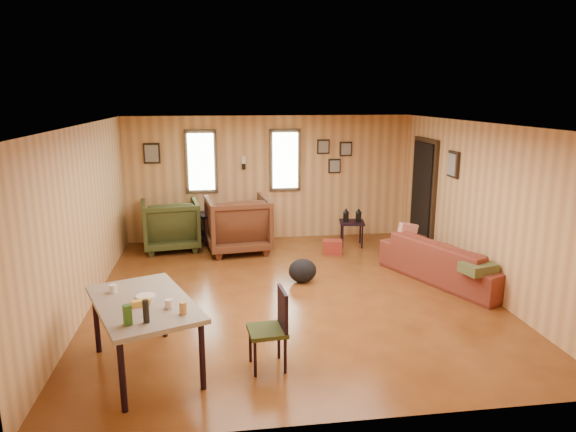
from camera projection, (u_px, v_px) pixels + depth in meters
name	position (u px, v px, depth m)	size (l,w,h in m)	color
room	(301.00, 207.00, 7.36)	(5.54, 6.04, 2.44)	brown
sofa	(449.00, 254.00, 7.79)	(2.18, 0.64, 0.85)	maroon
recliner_brown	(238.00, 221.00, 9.24)	(1.08, 1.01, 1.11)	#502A18
recliner_green	(171.00, 222.00, 9.38)	(0.99, 0.93, 1.02)	#32391A
end_table	(215.00, 222.00, 9.83)	(0.66, 0.62, 0.72)	black
side_table	(352.00, 220.00, 9.60)	(0.52, 0.52, 0.72)	black
cooler	(333.00, 247.00, 9.20)	(0.38, 0.30, 0.24)	maroon
backpack	(303.00, 271.00, 7.76)	(0.43, 0.32, 0.37)	black
sofa_pillows	(442.00, 252.00, 7.60)	(0.88, 1.86, 0.38)	#4A502C
dining_table	(144.00, 308.00, 5.16)	(1.36, 1.69, 0.97)	gray
dining_chair	(273.00, 324.00, 5.27)	(0.42, 0.42, 0.85)	#32391A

